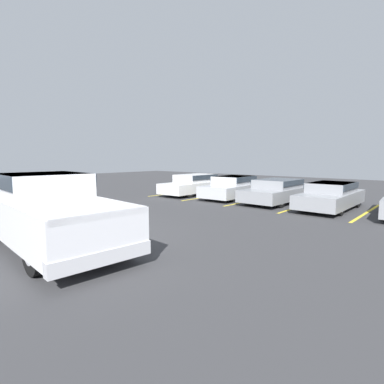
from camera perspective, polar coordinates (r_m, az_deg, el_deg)
ground_plane at (r=8.82m, az=-21.33°, el=-8.48°), size 60.00×60.00×0.00m
stall_stripe_a at (r=19.09m, az=-2.43°, el=-0.09°), size 0.12×5.19×0.01m
stall_stripe_b at (r=17.39m, az=3.87°, el=-0.76°), size 0.12×5.19×0.01m
stall_stripe_c at (r=15.94m, az=11.43°, el=-1.55°), size 0.12×5.19×0.01m
stall_stripe_d at (r=14.82m, az=20.31°, el=-2.44°), size 0.12×5.19×0.01m
stall_stripe_e at (r=14.12m, az=30.36°, el=-3.37°), size 0.12×5.19×0.01m
pickup_truck at (r=8.19m, az=-25.62°, el=-3.26°), size 5.77×2.43×1.83m
parked_sedan_a at (r=18.09m, az=0.55°, el=1.60°), size 1.86×4.80×1.21m
parked_sedan_b at (r=16.53m, az=7.89°, el=1.05°), size 1.99×4.35×1.21m
parked_sedan_c at (r=15.34m, az=15.91°, el=0.35°), size 1.91×4.54×1.15m
parked_sedan_d at (r=14.21m, az=24.93°, el=-0.51°), size 1.75×4.44×1.15m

